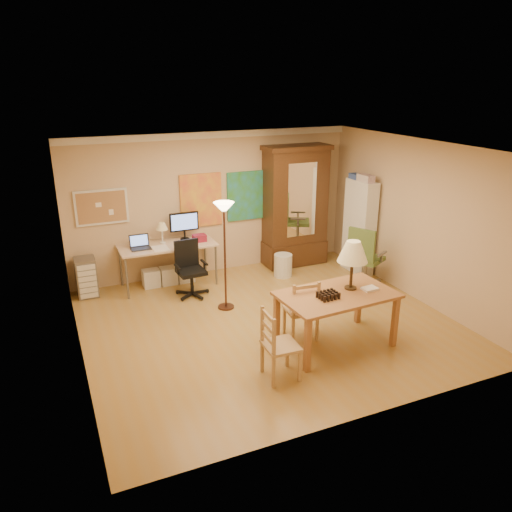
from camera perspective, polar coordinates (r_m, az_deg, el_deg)
name	(u,v)px	position (r m, az deg, el deg)	size (l,w,h in m)	color
floor	(268,323)	(7.87, 1.37, -7.69)	(5.50, 5.50, 0.00)	#AB803C
crown_molding	(212,135)	(9.32, -5.05, 13.64)	(5.50, 0.08, 0.12)	white
corkboard	(102,207)	(9.09, -17.23, 5.36)	(0.90, 0.04, 0.62)	tan
art_panel_left	(201,200)	(9.45, -6.29, 6.35)	(0.80, 0.04, 1.00)	yellow
art_panel_right	(245,196)	(9.75, -1.21, 6.88)	(0.75, 0.04, 0.95)	teal
dining_table	(343,282)	(7.03, 9.89, -2.89)	(1.66, 1.06, 1.51)	#9C6933
ladder_chair_back	(302,311)	(7.28, 5.25, -6.32)	(0.47, 0.45, 0.93)	#AB784E
ladder_chair_left	(279,347)	(6.37, 2.60, -10.31)	(0.43, 0.45, 0.94)	#AB784E
torchiere_lamp	(224,224)	(7.87, -3.65, 3.62)	(0.33, 0.33, 1.80)	#41241A
computer_desk	(169,260)	(9.26, -9.87, -0.42)	(1.72, 0.75, 1.30)	#C0A58D
office_chair_black	(191,281)	(8.80, -7.43, -2.87)	(0.60, 0.60, 0.98)	black
office_chair_green	(364,271)	(9.27, 12.27, -1.67)	(0.71, 0.71, 1.15)	slate
drawer_cart	(86,277)	(9.17, -18.81, -2.31)	(0.34, 0.41, 0.69)	slate
armoire	(295,214)	(10.04, 4.44, 4.83)	(1.31, 0.62, 2.40)	#38230F
bookshelf	(359,227)	(9.81, 11.72, 3.23)	(0.27, 0.72, 1.81)	white
wastebin	(283,265)	(9.59, 3.11, -1.07)	(0.35, 0.35, 0.44)	silver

